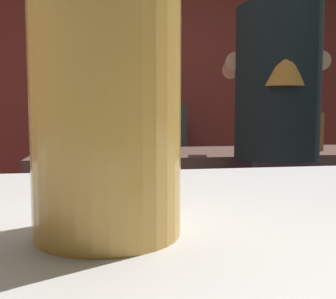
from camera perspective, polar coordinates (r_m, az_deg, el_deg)
wall_back at (r=3.43m, az=-3.63°, el=9.29°), size 5.20×0.10×2.70m
prep_counter at (r=2.17m, az=10.38°, el=-12.18°), size 2.10×0.60×0.91m
back_shelf at (r=3.17m, az=-5.28°, el=-4.14°), size 0.83×0.36×1.18m
bartender at (r=1.65m, az=15.67°, el=2.03°), size 0.49×0.55×1.74m
knife_block at (r=2.16m, az=20.33°, el=2.62°), size 0.10×0.08×0.28m
mixing_bowl at (r=2.00m, az=-6.75°, el=0.36°), size 0.16×0.16×0.04m
chefs_knife at (r=2.14m, az=17.73°, el=-0.04°), size 0.24×0.12×0.01m
pint_glass_near at (r=0.19m, az=-9.02°, el=7.08°), size 0.07×0.07×0.13m
bottle_hot_sauce at (r=3.13m, az=-8.05°, el=7.92°), size 0.06×0.06×0.19m
bottle_soy at (r=3.17m, az=-9.73°, el=7.99°), size 0.07×0.07×0.21m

